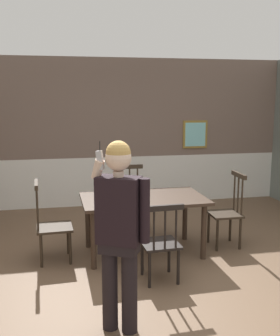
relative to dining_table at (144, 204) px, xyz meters
name	(u,v)px	position (x,y,z in m)	size (l,w,h in m)	color
ground_plane	(154,279)	(-0.04, -0.81, -0.67)	(7.36, 7.36, 0.00)	brown
room_back_partition	(114,136)	(-0.04, 2.54, 0.66)	(6.65, 0.17, 2.77)	#756056
dining_table	(144,204)	(0.00, 0.00, 0.00)	(1.63, 0.97, 0.76)	#38281E
chair_near_window	(131,201)	(-0.02, 0.85, -0.19)	(0.42, 0.42, 1.03)	#2D2319
chair_by_doorway	(161,243)	(0.02, -0.85, -0.22)	(0.43, 0.43, 0.93)	black
chair_at_table_head	(227,212)	(1.19, 0.03, -0.18)	(0.41, 0.41, 1.04)	#2D2319
chair_opposite_corner	(51,225)	(-1.19, -0.03, -0.19)	(0.46, 0.46, 1.03)	#2D2319
person_figure	(120,225)	(-0.57, -1.72, 0.31)	(0.48, 0.35, 1.71)	black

